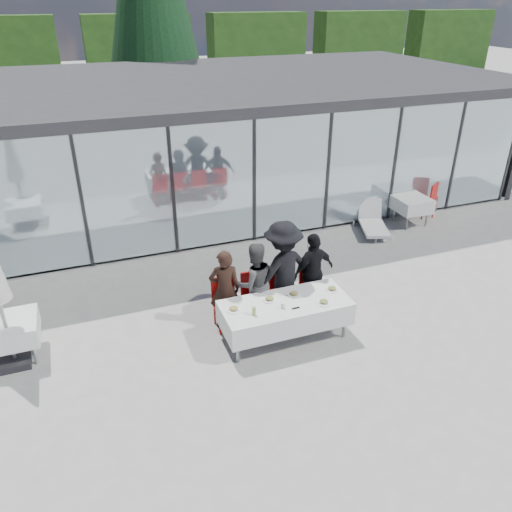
% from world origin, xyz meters
% --- Properties ---
extents(ground, '(90.00, 90.00, 0.00)m').
position_xyz_m(ground, '(0.00, 0.00, 0.00)').
color(ground, '#97958F').
rests_on(ground, ground).
extents(pavilion, '(14.80, 8.80, 3.44)m').
position_xyz_m(pavilion, '(2.00, 8.16, 2.15)').
color(pavilion, gray).
rests_on(pavilion, ground).
extents(treeline, '(62.50, 2.00, 4.40)m').
position_xyz_m(treeline, '(-2.00, 28.00, 2.20)').
color(treeline, black).
rests_on(treeline, ground).
extents(dining_table, '(2.26, 0.96, 0.75)m').
position_xyz_m(dining_table, '(0.18, 0.11, 0.54)').
color(dining_table, silver).
rests_on(dining_table, ground).
extents(diner_a, '(0.67, 0.67, 1.56)m').
position_xyz_m(diner_a, '(-0.70, 0.84, 0.78)').
color(diner_a, black).
rests_on(diner_a, ground).
extents(diner_chair_a, '(0.44, 0.44, 0.97)m').
position_xyz_m(diner_chair_a, '(-0.70, 0.86, 0.54)').
color(diner_chair_a, '#B40E0C').
rests_on(diner_chair_a, ground).
extents(diner_b, '(0.78, 0.78, 1.59)m').
position_xyz_m(diner_b, '(-0.13, 0.84, 0.80)').
color(diner_b, '#4B4B4B').
rests_on(diner_b, ground).
extents(diner_chair_b, '(0.44, 0.44, 0.97)m').
position_xyz_m(diner_chair_b, '(-0.13, 0.86, 0.54)').
color(diner_chair_b, '#B40E0C').
rests_on(diner_chair_b, ground).
extents(diner_c, '(1.53, 1.53, 1.93)m').
position_xyz_m(diner_c, '(0.43, 0.84, 0.96)').
color(diner_c, black).
rests_on(diner_c, ground).
extents(diner_chair_c, '(0.44, 0.44, 0.97)m').
position_xyz_m(diner_chair_c, '(0.43, 0.86, 0.54)').
color(diner_chair_c, '#B40E0C').
rests_on(diner_chair_c, ground).
extents(diner_d, '(1.12, 1.12, 1.60)m').
position_xyz_m(diner_d, '(1.06, 0.84, 0.80)').
color(diner_d, black).
rests_on(diner_d, ground).
extents(diner_chair_d, '(0.44, 0.44, 0.97)m').
position_xyz_m(diner_chair_d, '(1.06, 0.86, 0.54)').
color(diner_chair_d, '#B40E0C').
rests_on(diner_chair_d, ground).
extents(plate_a, '(0.25, 0.25, 0.07)m').
position_xyz_m(plate_a, '(-0.74, 0.19, 0.78)').
color(plate_a, white).
rests_on(plate_a, dining_table).
extents(plate_b, '(0.25, 0.25, 0.07)m').
position_xyz_m(plate_b, '(-0.06, 0.27, 0.78)').
color(plate_b, white).
rests_on(plate_b, dining_table).
extents(plate_c, '(0.25, 0.25, 0.07)m').
position_xyz_m(plate_c, '(0.42, 0.27, 0.78)').
color(plate_c, white).
rests_on(plate_c, dining_table).
extents(plate_d, '(0.25, 0.25, 0.07)m').
position_xyz_m(plate_d, '(1.13, 0.19, 0.78)').
color(plate_d, white).
rests_on(plate_d, dining_table).
extents(plate_extra, '(0.25, 0.25, 0.07)m').
position_xyz_m(plate_extra, '(0.79, -0.15, 0.78)').
color(plate_extra, white).
rests_on(plate_extra, dining_table).
extents(juice_bottle, '(0.06, 0.06, 0.16)m').
position_xyz_m(juice_bottle, '(-0.47, -0.06, 0.83)').
color(juice_bottle, '#90B34A').
rests_on(juice_bottle, dining_table).
extents(drinking_glasses, '(0.07, 0.07, 0.10)m').
position_xyz_m(drinking_glasses, '(0.07, -0.04, 0.80)').
color(drinking_glasses, silver).
rests_on(drinking_glasses, dining_table).
extents(folded_eyeglasses, '(0.14, 0.03, 0.01)m').
position_xyz_m(folded_eyeglasses, '(0.27, -0.12, 0.76)').
color(folded_eyeglasses, black).
rests_on(folded_eyeglasses, dining_table).
extents(spare_table_left, '(0.86, 0.86, 0.74)m').
position_xyz_m(spare_table_left, '(-4.30, 1.19, 0.55)').
color(spare_table_left, silver).
rests_on(spare_table_left, ground).
extents(spare_table_right, '(0.86, 0.86, 0.74)m').
position_xyz_m(spare_table_right, '(5.31, 3.57, 0.55)').
color(spare_table_right, silver).
rests_on(spare_table_right, ground).
extents(spare_chair_a, '(0.53, 0.53, 0.97)m').
position_xyz_m(spare_chair_a, '(6.30, 4.27, 0.54)').
color(spare_chair_a, '#B40E0C').
rests_on(spare_chair_a, ground).
extents(spare_chair_b, '(0.60, 0.60, 0.97)m').
position_xyz_m(spare_chair_b, '(6.03, 3.79, 0.54)').
color(spare_chair_b, '#B40E0C').
rests_on(spare_chair_b, ground).
extents(lounger, '(1.01, 1.46, 0.72)m').
position_xyz_m(lounger, '(4.13, 3.55, 0.26)').
color(lounger, white).
rests_on(lounger, ground).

